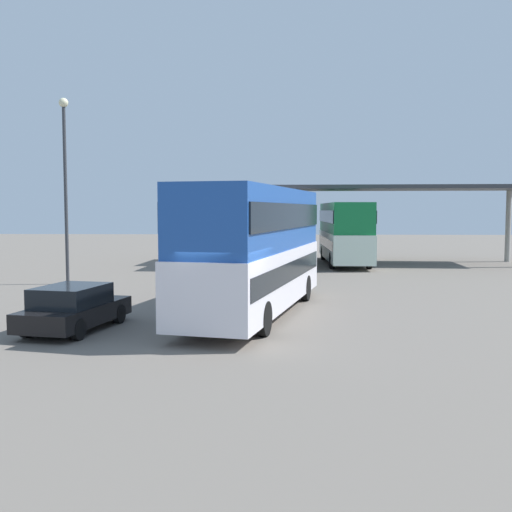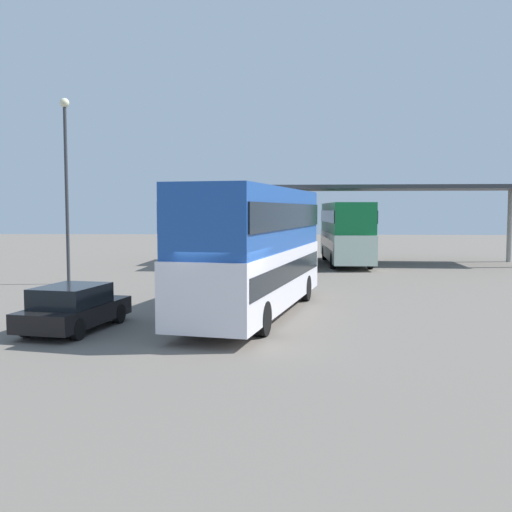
% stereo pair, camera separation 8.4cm
% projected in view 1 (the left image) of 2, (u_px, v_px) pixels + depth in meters
% --- Properties ---
extents(ground_plane, '(140.00, 140.00, 0.00)m').
position_uv_depth(ground_plane, '(227.00, 340.00, 16.32)').
color(ground_plane, '#6E655C').
extents(double_decker_main, '(4.75, 11.26, 4.29)m').
position_uv_depth(double_decker_main, '(256.00, 246.00, 20.29)').
color(double_decker_main, white).
rests_on(double_decker_main, ground_plane).
extents(parked_hatchback, '(2.46, 4.29, 1.35)m').
position_uv_depth(parked_hatchback, '(74.00, 308.00, 17.65)').
color(parked_hatchback, black).
rests_on(parked_hatchback, ground_plane).
extents(double_decker_near_canopy, '(2.76, 10.61, 4.39)m').
position_uv_depth(double_decker_near_canopy, '(233.00, 227.00, 39.82)').
color(double_decker_near_canopy, white).
rests_on(double_decker_near_canopy, ground_plane).
extents(double_decker_mid_row, '(2.70, 11.58, 4.17)m').
position_uv_depth(double_decker_mid_row, '(282.00, 229.00, 38.92)').
color(double_decker_mid_row, navy).
rests_on(double_decker_mid_row, ground_plane).
extents(double_decker_far_right, '(2.64, 10.43, 4.00)m').
position_uv_depth(double_decker_far_right, '(344.00, 231.00, 39.10)').
color(double_decker_far_right, silver).
rests_on(double_decker_far_right, ground_plane).
extents(depot_canopy, '(20.89, 5.95, 5.14)m').
position_uv_depth(depot_canopy, '(368.00, 191.00, 39.57)').
color(depot_canopy, '#33353A').
rests_on(depot_canopy, ground_plane).
extents(lamppost_tall, '(0.44, 0.44, 8.82)m').
position_uv_depth(lamppost_tall, '(65.00, 170.00, 28.30)').
color(lamppost_tall, '#33353A').
rests_on(lamppost_tall, ground_plane).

